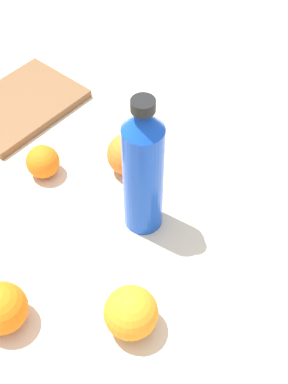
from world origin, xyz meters
TOP-DOWN VIEW (x-y plane):
  - ground_plane at (0.00, 0.00)m, footprint 2.40×2.40m
  - water_bottle at (0.03, -0.00)m, footprint 0.07×0.07m
  - orange_0 at (-0.07, 0.20)m, footprint 0.06×0.06m
  - orange_1 at (-0.10, -0.16)m, footprint 0.08×0.08m
  - orange_2 at (-0.26, -0.04)m, footprint 0.08×0.08m
  - orange_3 at (0.07, 0.12)m, footprint 0.08×0.08m
  - cutting_board at (-0.03, 0.40)m, footprint 0.30×0.25m

SIDE VIEW (x-z plane):
  - ground_plane at x=0.00m, z-range 0.00..0.00m
  - cutting_board at x=-0.03m, z-range 0.00..0.02m
  - orange_0 at x=-0.07m, z-range 0.00..0.06m
  - orange_2 at x=-0.26m, z-range 0.00..0.08m
  - orange_3 at x=0.07m, z-range 0.00..0.08m
  - orange_1 at x=-0.10m, z-range 0.00..0.08m
  - water_bottle at x=0.03m, z-range -0.01..0.27m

